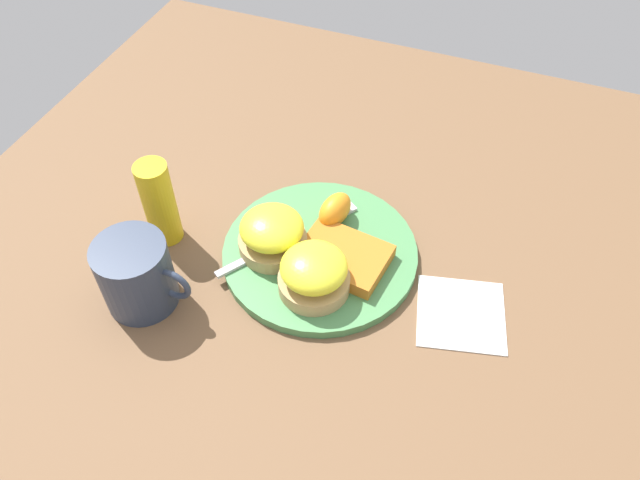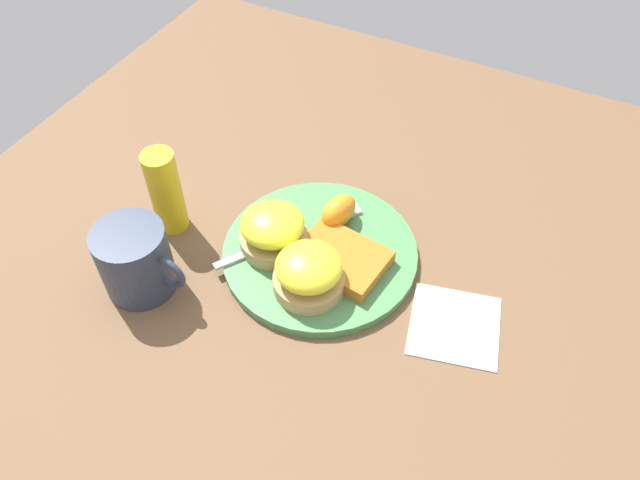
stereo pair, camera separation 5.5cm
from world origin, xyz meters
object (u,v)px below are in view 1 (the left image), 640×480
(sandwich_benedict_left, at_px, (272,234))
(fork, at_px, (299,234))
(condiment_bottle, at_px, (159,203))
(orange_wedge, at_px, (333,210))
(hashbrown_patty, at_px, (343,256))
(cup, at_px, (137,275))
(sandwich_benedict_right, at_px, (314,273))

(sandwich_benedict_left, bearing_deg, fork, 56.74)
(fork, relative_size, condiment_bottle, 1.52)
(sandwich_benedict_left, bearing_deg, orange_wedge, 53.59)
(fork, xyz_separation_m, condiment_bottle, (-0.18, -0.06, 0.05))
(hashbrown_patty, xyz_separation_m, cup, (-0.22, -0.14, 0.03))
(sandwich_benedict_right, relative_size, hashbrown_patty, 0.80)
(fork, bearing_deg, cup, -132.47)
(sandwich_benedict_right, relative_size, cup, 0.75)
(hashbrown_patty, height_order, fork, hashbrown_patty)
(sandwich_benedict_left, bearing_deg, cup, -134.59)
(hashbrown_patty, bearing_deg, fork, 163.25)
(orange_wedge, relative_size, fork, 0.31)
(orange_wedge, bearing_deg, sandwich_benedict_left, -126.41)
(hashbrown_patty, distance_m, cup, 0.26)
(fork, bearing_deg, condiment_bottle, -162.51)
(sandwich_benedict_left, relative_size, cup, 0.75)
(fork, distance_m, cup, 0.22)
(sandwich_benedict_right, relative_size, orange_wedge, 1.54)
(sandwich_benedict_left, bearing_deg, condiment_bottle, -172.20)
(hashbrown_patty, bearing_deg, sandwich_benedict_right, -109.67)
(sandwich_benedict_right, distance_m, cup, 0.22)
(hashbrown_patty, bearing_deg, sandwich_benedict_left, -172.41)
(orange_wedge, relative_size, condiment_bottle, 0.46)
(sandwich_benedict_left, xyz_separation_m, condiment_bottle, (-0.15, -0.02, 0.02))
(sandwich_benedict_left, xyz_separation_m, orange_wedge, (0.06, 0.08, -0.01))
(fork, bearing_deg, hashbrown_patty, -16.75)
(sandwich_benedict_right, bearing_deg, condiment_bottle, 174.85)
(sandwich_benedict_left, height_order, cup, cup)
(cup, bearing_deg, sandwich_benedict_left, 45.41)
(sandwich_benedict_left, height_order, condiment_bottle, condiment_bottle)
(hashbrown_patty, relative_size, condiment_bottle, 0.89)
(orange_wedge, distance_m, condiment_bottle, 0.24)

